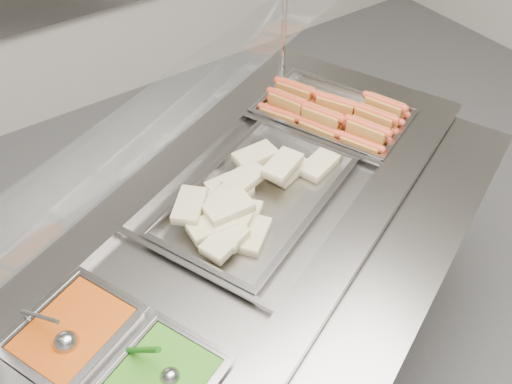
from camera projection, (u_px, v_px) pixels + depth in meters
steam_counter at (249, 289)px, 2.01m from camera, size 1.90×1.38×0.83m
tray_rail at (392, 282)px, 1.57m from camera, size 1.62×0.94×0.05m
sneeze_guard at (185, 92)px, 1.57m from camera, size 1.51×0.84×0.41m
pan_hotdogs at (332, 120)px, 2.11m from camera, size 0.49×0.59×0.09m
pan_wraps at (258, 201)px, 1.78m from camera, size 0.72×0.59×0.06m
pan_beans at (76, 337)px, 1.44m from camera, size 0.34×0.31×0.09m
hotdogs_in_buns at (335, 114)px, 2.06m from camera, size 0.44×0.52×0.11m
tortilla_wraps at (243, 196)px, 1.74m from camera, size 0.62×0.37×0.09m
ladle at (65, 341)px, 1.38m from camera, size 0.10×0.17×0.13m
serving_spoon at (165, 373)px, 1.32m from camera, size 0.08×0.15×0.14m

